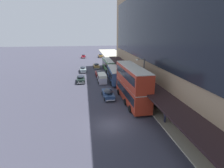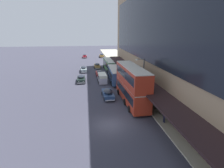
# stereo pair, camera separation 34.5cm
# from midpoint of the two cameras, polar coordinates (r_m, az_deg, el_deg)

# --- Properties ---
(ground) EXTENTS (240.00, 240.00, 0.00)m
(ground) POSITION_cam_midpoint_polar(r_m,az_deg,el_deg) (22.14, -0.77, -13.21)
(ground) COLOR #383846
(sidewalk_kerb) EXTENTS (10.00, 180.00, 0.15)m
(sidewalk_kerb) POSITION_cam_midpoint_polar(r_m,az_deg,el_deg) (25.86, 24.53, -9.99)
(sidewalk_kerb) COLOR #B3AF99
(sidewalk_kerb) RESTS_ON ground
(building_facade) EXTENTS (9.20, 80.00, 22.19)m
(building_facade) POSITION_cam_midpoint_polar(r_m,az_deg,el_deg) (23.35, 27.81, 14.94)
(building_facade) COLOR tan
(building_facade) RESTS_ON ground
(transit_bus_kerbside_front) EXTENTS (2.86, 10.03, 3.08)m
(transit_bus_kerbside_front) POSITION_cam_midpoint_polar(r_m,az_deg,el_deg) (39.68, 0.68, 3.33)
(transit_bus_kerbside_front) COLOR #3C5C94
(transit_bus_kerbside_front) RESTS_ON ground
(transit_bus_kerbside_rear) EXTENTS (3.04, 11.39, 5.90)m
(transit_bus_kerbside_rear) POSITION_cam_midpoint_polar(r_m,az_deg,el_deg) (27.70, 6.18, 0.20)
(transit_bus_kerbside_rear) COLOR #B6321E
(transit_bus_kerbside_rear) RESTS_ON ground
(transit_bus_kerbside_far) EXTENTS (3.06, 10.54, 3.18)m
(transit_bus_kerbside_far) POSITION_cam_midpoint_polar(r_m,az_deg,el_deg) (50.83, -1.13, 6.42)
(transit_bus_kerbside_far) COLOR #538A53
(transit_bus_kerbside_far) RESTS_ON ground
(sedan_second_mid) EXTENTS (2.01, 4.60, 1.55)m
(sedan_second_mid) POSITION_cam_midpoint_polar(r_m,az_deg,el_deg) (77.54, -3.87, 9.24)
(sedan_second_mid) COLOR olive
(sedan_second_mid) RESTS_ON ground
(sedan_lead_mid) EXTENTS (1.84, 4.38, 1.50)m
(sedan_lead_mid) POSITION_cam_midpoint_polar(r_m,az_deg,el_deg) (44.82, -4.50, 3.52)
(sedan_lead_mid) COLOR #AC211E
(sedan_lead_mid) RESTS_ON ground
(sedan_second_near) EXTENTS (1.95, 4.89, 1.54)m
(sedan_second_near) POSITION_cam_midpoint_polar(r_m,az_deg,el_deg) (50.19, -9.67, 4.80)
(sedan_second_near) COLOR gray
(sedan_second_near) RESTS_ON ground
(sedan_oncoming_front) EXTENTS (1.85, 4.98, 1.48)m
(sedan_oncoming_front) POSITION_cam_midpoint_polar(r_m,az_deg,el_deg) (55.17, -5.32, 6.03)
(sedan_oncoming_front) COLOR #A0793B
(sedan_oncoming_front) RESTS_ON ground
(sedan_trailing_near) EXTENTS (1.89, 4.67, 1.54)m
(sedan_trailing_near) POSITION_cam_midpoint_polar(r_m,az_deg,el_deg) (40.22, -10.42, 1.74)
(sedan_trailing_near) COLOR black
(sedan_trailing_near) RESTS_ON ground
(sedan_far_back) EXTENTS (1.81, 4.63, 1.46)m
(sedan_far_back) POSITION_cam_midpoint_polar(r_m,az_deg,el_deg) (77.19, -9.42, 8.99)
(sedan_far_back) COLOR #AC1521
(sedan_far_back) RESTS_ON ground
(sedan_lead_near) EXTENTS (1.91, 4.77, 1.53)m
(sedan_lead_near) POSITION_cam_midpoint_polar(r_m,az_deg,el_deg) (30.22, -1.61, -3.12)
(sedan_lead_near) COLOR navy
(sedan_lead_near) RESTS_ON ground
(vw_van) EXTENTS (1.95, 4.57, 1.96)m
(vw_van) POSITION_cam_midpoint_polar(r_m,az_deg,el_deg) (39.24, -3.56, 2.12)
(vw_van) COLOR #BBB7C9
(vw_van) RESTS_ON ground
(pedestrian_at_kerb) EXTENTS (0.33, 0.62, 1.86)m
(pedestrian_at_kerb) POSITION_cam_midpoint_polar(r_m,az_deg,el_deg) (22.90, 16.63, -9.55)
(pedestrian_at_kerb) COLOR #20233B
(pedestrian_at_kerb) RESTS_ON sidewalk_kerb
(street_lamp) EXTENTS (1.50, 0.28, 6.83)m
(street_lamp) POSITION_cam_midpoint_polar(r_m,az_deg,el_deg) (28.69, 9.58, 2.60)
(street_lamp) COLOR #4C4C51
(street_lamp) RESTS_ON sidewalk_kerb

